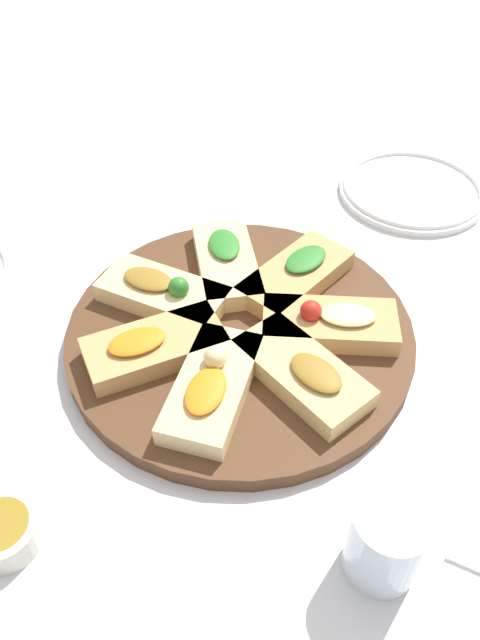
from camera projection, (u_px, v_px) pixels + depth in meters
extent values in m
plane|color=silver|center=(240.00, 339.00, 0.76)|extent=(3.00, 3.00, 0.00)
cylinder|color=#51331E|center=(240.00, 333.00, 0.75)|extent=(0.42, 0.42, 0.02)
cube|color=#E5C689|center=(212.00, 387.00, 0.67)|extent=(0.08, 0.16, 0.03)
ellipsoid|color=orange|center=(206.00, 391.00, 0.64)|extent=(0.04, 0.07, 0.01)
sphere|color=beige|center=(218.00, 358.00, 0.67)|extent=(0.03, 0.03, 0.03)
cube|color=#DBB775|center=(302.00, 372.00, 0.68)|extent=(0.17, 0.14, 0.03)
ellipsoid|color=olive|center=(316.00, 373.00, 0.66)|extent=(0.08, 0.07, 0.01)
cube|color=tan|center=(330.00, 324.00, 0.73)|extent=(0.17, 0.11, 0.03)
ellipsoid|color=beige|center=(348.00, 315.00, 0.72)|extent=(0.07, 0.06, 0.01)
sphere|color=red|center=(311.00, 311.00, 0.72)|extent=(0.03, 0.03, 0.03)
cube|color=tan|center=(295.00, 277.00, 0.79)|extent=(0.13, 0.17, 0.03)
ellipsoid|color=#2D7A28|center=(306.00, 259.00, 0.79)|extent=(0.06, 0.08, 0.01)
cube|color=#E5C689|center=(227.00, 264.00, 0.81)|extent=(0.14, 0.17, 0.03)
ellipsoid|color=#2D7A28|center=(224.00, 244.00, 0.81)|extent=(0.07, 0.08, 0.01)
cube|color=#E5C689|center=(163.00, 294.00, 0.77)|extent=(0.16, 0.09, 0.03)
ellipsoid|color=olive|center=(148.00, 279.00, 0.76)|extent=(0.07, 0.05, 0.01)
sphere|color=#2D7A28|center=(179.00, 287.00, 0.75)|extent=(0.03, 0.03, 0.03)
cube|color=tan|center=(155.00, 347.00, 0.71)|extent=(0.16, 0.16, 0.03)
ellipsoid|color=orange|center=(137.00, 342.00, 0.69)|extent=(0.07, 0.07, 0.01)
cylinder|color=white|center=(412.00, 192.00, 0.98)|extent=(0.23, 0.23, 0.01)
torus|color=white|center=(413.00, 188.00, 0.98)|extent=(0.22, 0.22, 0.01)
cylinder|color=silver|center=(386.00, 542.00, 0.53)|extent=(0.07, 0.07, 0.08)
cylinder|color=silver|center=(3.00, 532.00, 0.57)|extent=(0.07, 0.07, 0.03)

